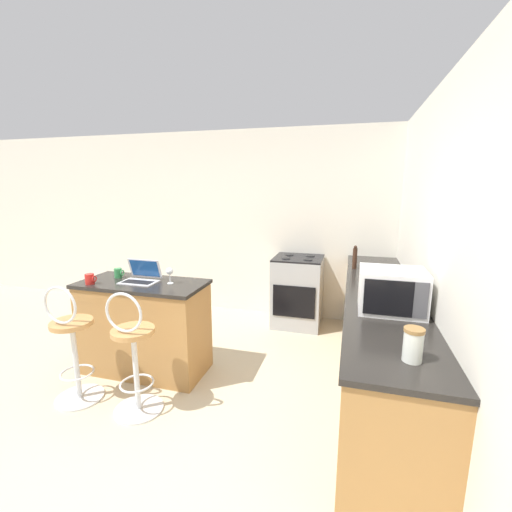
{
  "coord_description": "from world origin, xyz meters",
  "views": [
    {
      "loc": [
        1.45,
        -2.06,
        1.84
      ],
      "look_at": [
        0.38,
        1.75,
        1.02
      ],
      "focal_mm": 24.0,
      "sensor_mm": 36.0,
      "label": 1
    }
  ],
  "objects_px": {
    "bar_stool_near": "(72,346)",
    "storage_jar": "(413,345)",
    "bar_stool_far": "(133,355)",
    "mug_white": "(377,272)",
    "toaster": "(384,279)",
    "stove_range": "(298,291)",
    "microwave": "(392,291)",
    "mug_red": "(90,279)",
    "laptop": "(141,276)",
    "wine_glass_short": "(170,272)",
    "pepper_mill": "(355,258)",
    "mug_green": "(118,273)"
  },
  "relations": [
    {
      "from": "bar_stool_near",
      "to": "pepper_mill",
      "type": "xyz_separation_m",
      "value": [
        2.28,
        1.74,
        0.55
      ]
    },
    {
      "from": "toaster",
      "to": "wine_glass_short",
      "type": "relative_size",
      "value": 1.6
    },
    {
      "from": "toaster",
      "to": "storage_jar",
      "type": "relative_size",
      "value": 1.34
    },
    {
      "from": "bar_stool_far",
      "to": "mug_green",
      "type": "distance_m",
      "value": 1.04
    },
    {
      "from": "toaster",
      "to": "stove_range",
      "type": "bearing_deg",
      "value": 129.7
    },
    {
      "from": "laptop",
      "to": "pepper_mill",
      "type": "xyz_separation_m",
      "value": [
        2.0,
        1.11,
        0.07
      ]
    },
    {
      "from": "laptop",
      "to": "wine_glass_short",
      "type": "height_order",
      "value": "laptop"
    },
    {
      "from": "stove_range",
      "to": "mug_green",
      "type": "distance_m",
      "value": 2.25
    },
    {
      "from": "bar_stool_near",
      "to": "bar_stool_far",
      "type": "height_order",
      "value": "same"
    },
    {
      "from": "bar_stool_far",
      "to": "mug_white",
      "type": "distance_m",
      "value": 2.44
    },
    {
      "from": "microwave",
      "to": "mug_white",
      "type": "height_order",
      "value": "microwave"
    },
    {
      "from": "bar_stool_far",
      "to": "microwave",
      "type": "bearing_deg",
      "value": 12.6
    },
    {
      "from": "laptop",
      "to": "toaster",
      "type": "bearing_deg",
      "value": 9.86
    },
    {
      "from": "laptop",
      "to": "storage_jar",
      "type": "relative_size",
      "value": 1.87
    },
    {
      "from": "laptop",
      "to": "mug_red",
      "type": "distance_m",
      "value": 0.47
    },
    {
      "from": "bar_stool_far",
      "to": "laptop",
      "type": "relative_size",
      "value": 3.06
    },
    {
      "from": "mug_red",
      "to": "storage_jar",
      "type": "relative_size",
      "value": 0.54
    },
    {
      "from": "stove_range",
      "to": "storage_jar",
      "type": "bearing_deg",
      "value": -68.37
    },
    {
      "from": "storage_jar",
      "to": "mug_green",
      "type": "relative_size",
      "value": 1.93
    },
    {
      "from": "mug_red",
      "to": "bar_stool_near",
      "type": "bearing_deg",
      "value": -72.46
    },
    {
      "from": "wine_glass_short",
      "to": "mug_white",
      "type": "bearing_deg",
      "value": 22.73
    },
    {
      "from": "storage_jar",
      "to": "mug_green",
      "type": "xyz_separation_m",
      "value": [
        -2.6,
        1.02,
        -0.05
      ]
    },
    {
      "from": "bar_stool_far",
      "to": "mug_red",
      "type": "xyz_separation_m",
      "value": [
        -0.73,
        0.42,
        0.47
      ]
    },
    {
      "from": "bar_stool_far",
      "to": "toaster",
      "type": "bearing_deg",
      "value": 27.83
    },
    {
      "from": "bar_stool_near",
      "to": "storage_jar",
      "type": "distance_m",
      "value": 2.65
    },
    {
      "from": "microwave",
      "to": "toaster",
      "type": "relative_size",
      "value": 1.85
    },
    {
      "from": "bar_stool_near",
      "to": "storage_jar",
      "type": "bearing_deg",
      "value": -7.24
    },
    {
      "from": "bar_stool_near",
      "to": "wine_glass_short",
      "type": "relative_size",
      "value": 6.81
    },
    {
      "from": "laptop",
      "to": "mug_red",
      "type": "height_order",
      "value": "laptop"
    },
    {
      "from": "stove_range",
      "to": "mug_green",
      "type": "bearing_deg",
      "value": -137.21
    },
    {
      "from": "toaster",
      "to": "stove_range",
      "type": "distance_m",
      "value": 1.6
    },
    {
      "from": "bar_stool_far",
      "to": "mug_red",
      "type": "height_order",
      "value": "bar_stool_far"
    },
    {
      "from": "storage_jar",
      "to": "pepper_mill",
      "type": "xyz_separation_m",
      "value": [
        -0.29,
        2.07,
        0.03
      ]
    },
    {
      "from": "toaster",
      "to": "mug_red",
      "type": "distance_m",
      "value": 2.74
    },
    {
      "from": "bar_stool_near",
      "to": "storage_jar",
      "type": "xyz_separation_m",
      "value": [
        2.58,
        -0.33,
        0.51
      ]
    },
    {
      "from": "microwave",
      "to": "mug_green",
      "type": "relative_size",
      "value": 4.82
    },
    {
      "from": "microwave",
      "to": "mug_green",
      "type": "bearing_deg",
      "value": 174.28
    },
    {
      "from": "bar_stool_far",
      "to": "microwave",
      "type": "height_order",
      "value": "microwave"
    },
    {
      "from": "laptop",
      "to": "mug_white",
      "type": "relative_size",
      "value": 3.3
    },
    {
      "from": "stove_range",
      "to": "pepper_mill",
      "type": "xyz_separation_m",
      "value": [
        0.7,
        -0.44,
        0.59
      ]
    },
    {
      "from": "mug_red",
      "to": "storage_jar",
      "type": "xyz_separation_m",
      "value": [
        2.71,
        -0.75,
        0.04
      ]
    },
    {
      "from": "toaster",
      "to": "stove_range",
      "type": "height_order",
      "value": "toaster"
    },
    {
      "from": "storage_jar",
      "to": "mug_white",
      "type": "xyz_separation_m",
      "value": [
        -0.07,
        1.77,
        -0.04
      ]
    },
    {
      "from": "bar_stool_far",
      "to": "toaster",
      "type": "distance_m",
      "value": 2.26
    },
    {
      "from": "bar_stool_near",
      "to": "storage_jar",
      "type": "relative_size",
      "value": 5.71
    },
    {
      "from": "bar_stool_far",
      "to": "storage_jar",
      "type": "bearing_deg",
      "value": -9.39
    },
    {
      "from": "storage_jar",
      "to": "mug_red",
      "type": "bearing_deg",
      "value": 164.61
    },
    {
      "from": "mug_white",
      "to": "mug_green",
      "type": "bearing_deg",
      "value": -163.42
    },
    {
      "from": "toaster",
      "to": "bar_stool_near",
      "type": "bearing_deg",
      "value": -158.01
    },
    {
      "from": "laptop",
      "to": "mug_green",
      "type": "bearing_deg",
      "value": 169.39
    }
  ]
}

